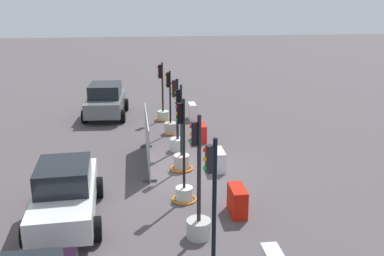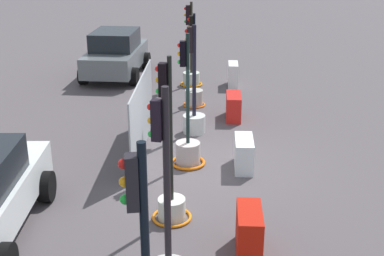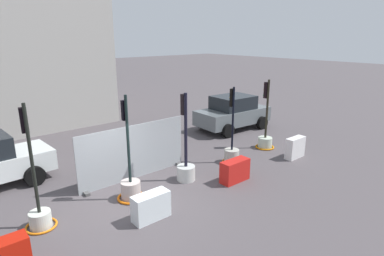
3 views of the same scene
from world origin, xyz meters
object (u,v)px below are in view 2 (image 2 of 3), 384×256
traffic_light_2 (171,192)px  traffic_light_5 (194,91)px  traffic_light_3 (188,147)px  construction_barrier_2 (244,154)px  construction_barrier_1 (249,232)px  traffic_light_6 (191,72)px  construction_barrier_3 (233,107)px  car_grey_saloon (116,54)px  construction_barrier_4 (233,75)px  traffic_light_4 (194,112)px

traffic_light_2 → traffic_light_5: size_ratio=1.11×
traffic_light_3 → construction_barrier_2: bearing=-96.9°
traffic_light_5 → construction_barrier_1: bearing=-171.2°
traffic_light_5 → traffic_light_6: size_ratio=0.98×
construction_barrier_1 → construction_barrier_2: size_ratio=0.94×
construction_barrier_1 → construction_barrier_3: 7.29m
construction_barrier_3 → car_grey_saloon: 6.74m
traffic_light_6 → construction_barrier_1: (-11.01, -1.51, -0.07)m
construction_barrier_2 → construction_barrier_3: bearing=2.0°
traffic_light_2 → car_grey_saloon: bearing=15.6°
construction_barrier_1 → traffic_light_6: bearing=7.8°
traffic_light_6 → traffic_light_2: bearing=179.9°
traffic_light_2 → construction_barrier_2: 2.99m
construction_barrier_3 → construction_barrier_4: construction_barrier_4 is taller
traffic_light_4 → construction_barrier_4: size_ratio=3.24×
construction_barrier_3 → construction_barrier_4: bearing=-1.7°
traffic_light_5 → construction_barrier_2: 5.08m
car_grey_saloon → traffic_light_5: bearing=-138.0°
traffic_light_3 → traffic_light_6: (7.19, 0.21, 0.03)m
traffic_light_2 → traffic_light_4: traffic_light_2 is taller
traffic_light_3 → car_grey_saloon: 9.01m
traffic_light_6 → traffic_light_5: bearing=-175.5°
traffic_light_4 → traffic_light_5: (2.50, 0.09, -0.15)m
traffic_light_5 → traffic_light_3: bearing=-179.8°
construction_barrier_4 → traffic_light_2: bearing=170.7°
construction_barrier_2 → traffic_light_5: bearing=16.3°
traffic_light_2 → car_grey_saloon: size_ratio=0.81×
traffic_light_3 → car_grey_saloon: (8.37, 3.31, 0.45)m
traffic_light_4 → construction_barrier_4: bearing=-15.1°
traffic_light_4 → traffic_light_6: (4.98, 0.28, -0.14)m
traffic_light_4 → construction_barrier_1: bearing=-168.5°
traffic_light_6 → construction_barrier_1: traffic_light_6 is taller
traffic_light_3 → construction_barrier_4: traffic_light_3 is taller
traffic_light_3 → construction_barrier_4: bearing=-11.1°
traffic_light_4 → traffic_light_3: bearing=178.1°
construction_barrier_1 → construction_barrier_4: (10.94, -0.09, 0.01)m
traffic_light_6 → construction_barrier_3: traffic_light_6 is taller
construction_barrier_2 → car_grey_saloon: car_grey_saloon is taller
traffic_light_3 → traffic_light_5: (4.71, 0.01, 0.01)m
traffic_light_2 → construction_barrier_1: bearing=-127.1°
traffic_light_5 → construction_barrier_3: traffic_light_5 is taller
construction_barrier_1 → construction_barrier_2: bearing=-1.6°
traffic_light_2 → traffic_light_3: (2.67, -0.22, -0.12)m
traffic_light_2 → car_grey_saloon: traffic_light_2 is taller
traffic_light_3 → traffic_light_4: bearing=-1.9°
construction_barrier_3 → construction_barrier_4: 3.65m
traffic_light_4 → traffic_light_6: traffic_light_4 is taller
traffic_light_4 → car_grey_saloon: traffic_light_4 is taller
traffic_light_2 → traffic_light_6: (9.86, -0.01, -0.10)m
traffic_light_2 → car_grey_saloon: (11.04, 3.09, 0.32)m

